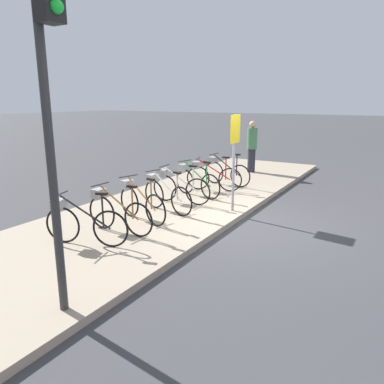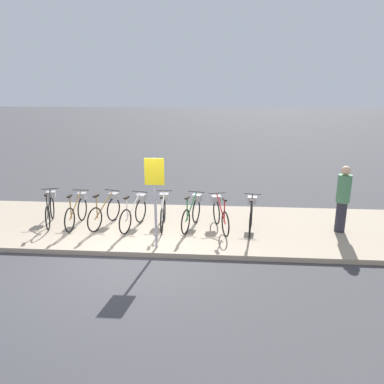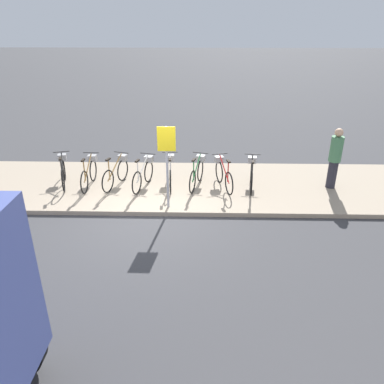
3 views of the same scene
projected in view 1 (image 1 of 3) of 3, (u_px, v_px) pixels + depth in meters
The scene contains 13 objects.
ground_plane at pixel (237, 223), 7.98m from camera, with size 120.00×120.00×0.00m, color #38383A.
sidewalk at pixel (168, 208), 8.84m from camera, with size 15.00×3.56×0.12m.
parked_bicycle_0 at pixel (81, 221), 6.38m from camera, with size 0.60×1.49×0.95m.
parked_bicycle_1 at pixel (115, 210), 7.01m from camera, with size 0.46×1.54×0.95m.
parked_bicycle_2 at pixel (139, 200), 7.70m from camera, with size 0.58×1.49×0.95m.
parked_bicycle_3 at pixel (164, 193), 8.32m from camera, with size 0.54×1.51×0.95m.
parked_bicycle_4 at pixel (177, 185), 9.01m from camera, with size 0.46×1.54×0.95m.
parked_bicycle_5 at pixel (195, 180), 9.66m from camera, with size 0.53×1.51×0.95m.
parked_bicycle_6 at pixel (211, 175), 10.23m from camera, with size 0.56×1.50×0.95m.
parked_bicycle_7 at pixel (224, 170), 10.90m from camera, with size 0.46×1.54×0.95m.
pedestrian at pixel (252, 145), 12.74m from camera, with size 0.34×0.34×1.73m.
traffic_light at pixel (49, 64), 3.77m from camera, with size 0.24×0.40×3.91m.
sign_post at pixel (234, 146), 8.10m from camera, with size 0.44×0.07×2.13m.
Camera 1 is at (-7.02, -3.01, 2.57)m, focal length 35.00 mm.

